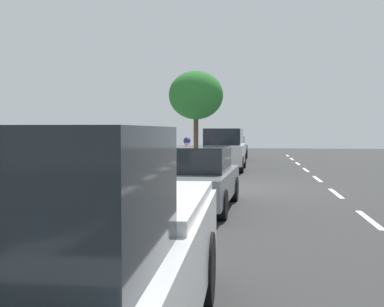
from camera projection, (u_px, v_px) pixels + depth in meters
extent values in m
plane|color=#303030|center=(235.00, 188.00, 15.52)|extent=(67.81, 67.81, 0.00)
cube|color=#9E96A5|center=(111.00, 184.00, 16.08)|extent=(4.39, 42.38, 0.13)
cube|color=gray|center=(176.00, 185.00, 15.78)|extent=(0.16, 42.38, 0.13)
cube|color=white|center=(287.00, 156.00, 35.00)|extent=(0.14, 2.20, 0.01)
cube|color=white|center=(292.00, 159.00, 30.84)|extent=(0.14, 2.20, 0.01)
cube|color=white|center=(298.00, 164.00, 26.69)|extent=(0.14, 2.20, 0.01)
cube|color=white|center=(306.00, 170.00, 22.53)|extent=(0.14, 2.20, 0.01)
cube|color=white|center=(317.00, 179.00, 18.37)|extent=(0.14, 2.20, 0.01)
cube|color=white|center=(336.00, 193.00, 14.21)|extent=(0.14, 2.20, 0.01)
cube|color=white|center=(369.00, 219.00, 10.06)|extent=(0.14, 2.20, 0.01)
cube|color=white|center=(219.00, 188.00, 15.59)|extent=(0.12, 42.38, 0.01)
cube|color=navy|center=(231.00, 151.00, 29.96)|extent=(2.06, 4.51, 0.64)
cube|color=black|center=(231.00, 141.00, 29.93)|extent=(1.69, 2.20, 0.60)
cylinder|color=black|center=(215.00, 156.00, 28.80)|extent=(0.26, 0.67, 0.66)
cylinder|color=black|center=(242.00, 156.00, 28.48)|extent=(0.26, 0.67, 0.66)
cylinder|color=black|center=(222.00, 154.00, 31.47)|extent=(0.26, 0.67, 0.66)
cylinder|color=black|center=(246.00, 154.00, 31.15)|extent=(0.26, 0.67, 0.66)
cube|color=#B7BABF|center=(224.00, 154.00, 22.45)|extent=(1.98, 4.73, 0.90)
cube|color=black|center=(224.00, 136.00, 22.41)|extent=(1.72, 3.13, 0.76)
cylinder|color=black|center=(202.00, 164.00, 21.17)|extent=(0.23, 0.76, 0.76)
cylinder|color=black|center=(241.00, 165.00, 20.91)|extent=(0.23, 0.76, 0.76)
cylinder|color=black|center=(209.00, 160.00, 24.04)|extent=(0.23, 0.76, 0.76)
cylinder|color=black|center=(244.00, 160.00, 23.78)|extent=(0.23, 0.76, 0.76)
cube|color=slate|center=(196.00, 184.00, 11.47)|extent=(1.97, 4.48, 0.64)
cube|color=black|center=(196.00, 159.00, 11.44)|extent=(1.65, 2.17, 0.60)
cylinder|color=black|center=(149.00, 203.00, 10.29)|extent=(0.25, 0.67, 0.66)
cylinder|color=black|center=(222.00, 205.00, 10.00)|extent=(0.25, 0.67, 0.66)
cylinder|color=black|center=(175.00, 188.00, 12.97)|extent=(0.25, 0.67, 0.66)
cylinder|color=black|center=(234.00, 189.00, 12.68)|extent=(0.25, 0.67, 0.66)
cube|color=white|center=(70.00, 282.00, 3.63)|extent=(2.07, 5.34, 0.80)
cube|color=black|center=(8.00, 197.00, 2.67)|extent=(1.76, 1.54, 0.80)
cube|color=white|center=(112.00, 200.00, 4.79)|extent=(1.92, 2.69, 0.12)
cylinder|color=black|center=(48.00, 263.00, 5.38)|extent=(0.24, 0.80, 0.80)
cylinder|color=black|center=(204.00, 268.00, 5.18)|extent=(0.24, 0.80, 0.80)
torus|color=black|center=(205.00, 175.00, 16.19)|extent=(0.66, 0.33, 0.71)
torus|color=black|center=(176.00, 176.00, 15.89)|extent=(0.66, 0.33, 0.71)
cylinder|color=#A51414|center=(195.00, 173.00, 16.07)|extent=(0.60, 0.30, 0.52)
cylinder|color=#A51414|center=(184.00, 174.00, 15.97)|extent=(0.14, 0.09, 0.48)
cylinder|color=#A51414|center=(193.00, 166.00, 16.04)|extent=(0.68, 0.33, 0.05)
cylinder|color=#A51414|center=(181.00, 178.00, 15.94)|extent=(0.34, 0.18, 0.19)
cylinder|color=#A51414|center=(180.00, 172.00, 15.92)|extent=(0.25, 0.14, 0.34)
cylinder|color=#A51414|center=(204.00, 171.00, 16.17)|extent=(0.12, 0.08, 0.34)
cube|color=black|center=(183.00, 166.00, 15.94)|extent=(0.26, 0.19, 0.05)
cylinder|color=black|center=(203.00, 164.00, 16.14)|extent=(0.21, 0.43, 0.03)
cylinder|color=#C6B284|center=(188.00, 173.00, 16.42)|extent=(0.15, 0.15, 0.81)
cylinder|color=#C6B284|center=(186.00, 173.00, 16.60)|extent=(0.15, 0.15, 0.81)
cube|color=white|center=(187.00, 153.00, 16.47)|extent=(0.39, 0.44, 0.58)
cylinder|color=white|center=(190.00, 155.00, 16.23)|extent=(0.10, 0.10, 0.55)
cylinder|color=white|center=(184.00, 154.00, 16.71)|extent=(0.10, 0.10, 0.55)
sphere|color=#BF6A60|center=(187.00, 142.00, 16.45)|extent=(0.23, 0.23, 0.23)
sphere|color=navy|center=(187.00, 141.00, 16.45)|extent=(0.26, 0.26, 0.26)
cube|color=black|center=(182.00, 153.00, 16.40)|extent=(0.31, 0.35, 0.44)
cylinder|color=brown|center=(196.00, 135.00, 28.42)|extent=(0.29, 0.29, 2.99)
ellipsoid|color=#2A722C|center=(196.00, 95.00, 28.30)|extent=(3.29, 3.29, 2.94)
cylinder|color=black|center=(150.00, 160.00, 21.81)|extent=(0.15, 0.15, 0.78)
cylinder|color=black|center=(153.00, 160.00, 21.67)|extent=(0.15, 0.15, 0.78)
cube|color=#591E1E|center=(152.00, 146.00, 21.71)|extent=(0.44, 0.41, 0.55)
cylinder|color=#591E1E|center=(148.00, 146.00, 21.89)|extent=(0.10, 0.10, 0.52)
cylinder|color=#591E1E|center=(155.00, 147.00, 21.53)|extent=(0.10, 0.10, 0.52)
sphere|color=tan|center=(152.00, 137.00, 21.69)|extent=(0.22, 0.22, 0.22)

